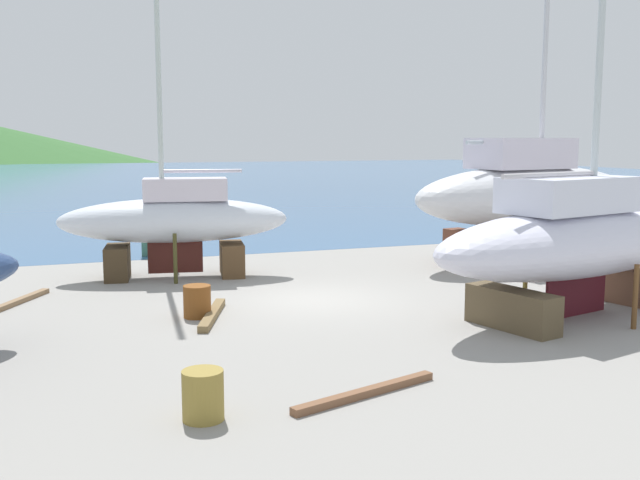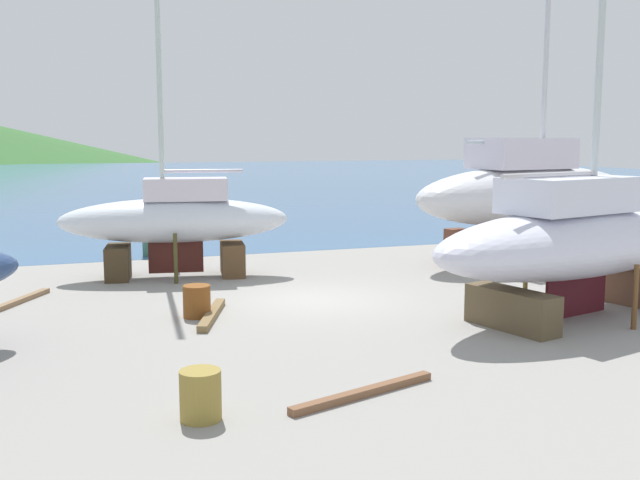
# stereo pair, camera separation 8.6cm
# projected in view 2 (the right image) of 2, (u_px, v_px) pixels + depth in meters

# --- Properties ---
(ground_plane) EXTENTS (45.60, 45.60, 0.00)m
(ground_plane) POSITION_uv_depth(u_px,v_px,m) (359.00, 328.00, 16.72)
(ground_plane) COLOR gray
(sea_water) EXTENTS (145.63, 110.81, 0.01)m
(sea_water) POSITION_uv_depth(u_px,v_px,m) (122.00, 179.00, 79.12)
(sea_water) COLOR #376191
(sea_water) RESTS_ON ground
(sailboat_large_starboard) EXTENTS (7.25, 3.06, 12.75)m
(sailboat_large_starboard) POSITION_uv_depth(u_px,v_px,m) (176.00, 220.00, 22.73)
(sailboat_large_starboard) COLOR #423320
(sailboat_large_starboard) RESTS_ON ground
(sailboat_small_center) EXTENTS (9.55, 5.03, 13.36)m
(sailboat_small_center) POSITION_uv_depth(u_px,v_px,m) (578.00, 240.00, 17.62)
(sailboat_small_center) COLOR brown
(sailboat_small_center) RESTS_ON ground
(sailboat_mid_port) EXTENTS (10.02, 4.77, 14.25)m
(sailboat_mid_port) POSITION_uv_depth(u_px,v_px,m) (529.00, 194.00, 25.58)
(sailboat_mid_port) COLOR brown
(sailboat_mid_port) RESTS_ON ground
(worker) EXTENTS (0.46, 0.29, 1.60)m
(worker) POSITION_uv_depth(u_px,v_px,m) (147.00, 234.00, 26.91)
(worker) COLOR #3C6852
(worker) RESTS_ON ground
(barrel_tipped_right) EXTENTS (0.73, 0.73, 0.78)m
(barrel_tipped_right) POSITION_uv_depth(u_px,v_px,m) (197.00, 301.00, 17.70)
(barrel_tipped_right) COLOR brown
(barrel_tipped_right) RESTS_ON ground
(barrel_rust_mid) EXTENTS (0.88, 0.88, 0.78)m
(barrel_rust_mid) POSITION_uv_depth(u_px,v_px,m) (201.00, 395.00, 11.21)
(barrel_rust_mid) COLOR olive
(barrel_rust_mid) RESTS_ON ground
(timber_long_fore) EXTENTS (1.21, 2.80, 0.16)m
(timber_long_fore) POSITION_uv_depth(u_px,v_px,m) (212.00, 315.00, 17.66)
(timber_long_fore) COLOR brown
(timber_long_fore) RESTS_ON ground
(timber_short_skew) EXTENTS (1.46, 2.47, 0.12)m
(timber_short_skew) POSITION_uv_depth(u_px,v_px,m) (20.00, 301.00, 19.28)
(timber_short_skew) COLOR #856849
(timber_short_skew) RESTS_ON ground
(timber_plank_near) EXTENTS (2.92, 1.11, 0.13)m
(timber_plank_near) POSITION_uv_depth(u_px,v_px,m) (364.00, 393.00, 12.26)
(timber_plank_near) COLOR brown
(timber_plank_near) RESTS_ON ground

